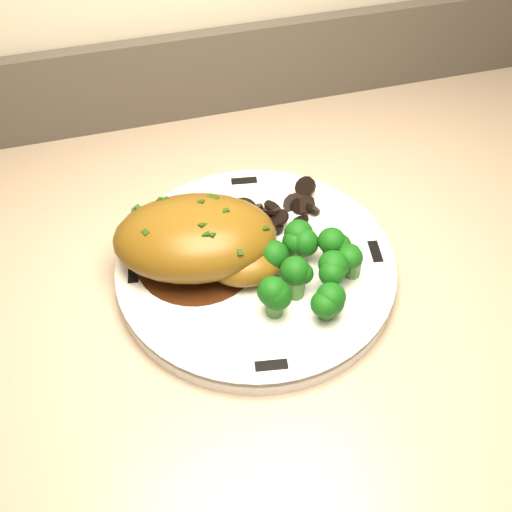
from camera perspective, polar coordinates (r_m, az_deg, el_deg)
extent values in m
cube|color=brown|center=(1.10, -4.85, -19.30)|extent=(2.07, 0.67, 0.89)
cube|color=#C2A88C|center=(0.70, -7.23, -4.62)|extent=(2.13, 0.70, 0.03)
cube|color=#4C443A|center=(0.89, -11.55, 14.55)|extent=(2.13, 0.02, 0.12)
cylinder|color=white|center=(0.70, 0.00, -1.10)|extent=(0.30, 0.30, 0.02)
cube|color=black|center=(0.78, -1.07, 6.68)|extent=(0.03, 0.02, 0.00)
cube|color=black|center=(0.69, -10.84, -1.40)|extent=(0.02, 0.03, 0.00)
cube|color=black|center=(0.61, 1.38, -9.71)|extent=(0.03, 0.02, 0.00)
cube|color=black|center=(0.71, 10.55, 0.38)|extent=(0.02, 0.03, 0.00)
cylinder|color=#38180A|center=(0.69, -5.26, -0.18)|extent=(0.13, 0.13, 0.00)
ellipsoid|color=brown|center=(0.67, -5.45, 1.69)|extent=(0.19, 0.14, 0.07)
ellipsoid|color=brown|center=(0.66, -1.05, -0.60)|extent=(0.09, 0.07, 0.04)
cube|color=#1C390C|center=(0.66, -10.06, 3.34)|extent=(0.01, 0.01, 0.00)
cube|color=#1C390C|center=(0.65, -8.33, 3.73)|extent=(0.01, 0.01, 0.00)
cube|color=#1C390C|center=(0.65, -6.56, 3.97)|extent=(0.01, 0.01, 0.00)
cube|color=#1C390C|center=(0.65, -4.76, 4.08)|extent=(0.01, 0.01, 0.00)
cube|color=#1C390C|center=(0.65, -2.96, 4.07)|extent=(0.01, 0.01, 0.00)
cube|color=#1C390C|center=(0.66, -1.15, 3.90)|extent=(0.01, 0.01, 0.00)
cylinder|color=black|center=(0.75, 4.82, 4.37)|extent=(0.02, 0.02, 0.01)
cylinder|color=black|center=(0.75, 4.52, 4.93)|extent=(0.02, 0.02, 0.01)
cylinder|color=black|center=(0.75, 3.99, 5.40)|extent=(0.02, 0.03, 0.01)
cylinder|color=black|center=(0.76, 3.24, 5.17)|extent=(0.03, 0.03, 0.01)
cylinder|color=black|center=(0.75, 2.42, 5.41)|extent=(0.02, 0.02, 0.01)
cylinder|color=black|center=(0.75, 1.57, 5.51)|extent=(0.02, 0.02, 0.02)
cylinder|color=black|center=(0.75, 0.74, 4.90)|extent=(0.03, 0.02, 0.01)
cylinder|color=black|center=(0.75, 0.05, 4.78)|extent=(0.03, 0.03, 0.00)
cylinder|color=black|center=(0.74, -0.45, 4.58)|extent=(0.03, 0.03, 0.01)
cylinder|color=black|center=(0.74, -0.70, 3.76)|extent=(0.03, 0.03, 0.02)
cylinder|color=black|center=(0.73, -0.69, 3.52)|extent=(0.02, 0.02, 0.01)
cylinder|color=black|center=(0.72, -0.40, 3.34)|extent=(0.03, 0.03, 0.02)
cylinder|color=black|center=(0.72, 0.15, 2.65)|extent=(0.03, 0.03, 0.01)
cylinder|color=black|center=(0.72, 0.90, 2.67)|extent=(0.03, 0.03, 0.01)
cylinder|color=black|center=(0.72, 1.77, 2.83)|extent=(0.03, 0.03, 0.02)
cylinder|color=black|center=(0.72, 2.66, 2.54)|extent=(0.03, 0.03, 0.02)
cylinder|color=black|center=(0.72, 3.50, 2.97)|extent=(0.03, 0.03, 0.01)
cylinder|color=black|center=(0.73, 4.21, 3.50)|extent=(0.04, 0.04, 0.01)
cylinder|color=black|center=(0.74, 4.65, 3.52)|extent=(0.04, 0.04, 0.02)
cylinder|color=black|center=(0.74, 4.89, 4.15)|extent=(0.03, 0.04, 0.01)
cylinder|color=#497F35|center=(0.67, 1.24, -0.67)|extent=(0.02, 0.02, 0.02)
sphere|color=#083909|center=(0.66, 1.26, 0.23)|extent=(0.03, 0.03, 0.03)
cylinder|color=#497F35|center=(0.69, 3.62, 0.54)|extent=(0.02, 0.02, 0.02)
sphere|color=#083909|center=(0.67, 3.69, 1.44)|extent=(0.03, 0.03, 0.03)
cylinder|color=#497F35|center=(0.68, 6.66, 0.09)|extent=(0.02, 0.02, 0.02)
sphere|color=#083909|center=(0.67, 6.78, 0.99)|extent=(0.03, 0.03, 0.03)
cylinder|color=#497F35|center=(0.65, 3.57, -2.83)|extent=(0.02, 0.02, 0.02)
sphere|color=#083909|center=(0.64, 3.63, -1.94)|extent=(0.03, 0.03, 0.03)
cylinder|color=#497F35|center=(0.66, 6.89, -2.49)|extent=(0.02, 0.02, 0.02)
sphere|color=#083909|center=(0.65, 7.01, -1.60)|extent=(0.03, 0.03, 0.03)
cylinder|color=#497F35|center=(0.68, 8.59, -0.97)|extent=(0.02, 0.02, 0.02)
sphere|color=#083909|center=(0.66, 8.74, -0.08)|extent=(0.03, 0.03, 0.03)
cylinder|color=#497F35|center=(0.64, 1.66, -4.45)|extent=(0.02, 0.02, 0.02)
sphere|color=#083909|center=(0.62, 1.69, -3.57)|extent=(0.03, 0.03, 0.03)
cylinder|color=#497F35|center=(0.64, 6.34, -4.63)|extent=(0.02, 0.02, 0.02)
sphere|color=#083909|center=(0.63, 6.46, -3.75)|extent=(0.03, 0.03, 0.03)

